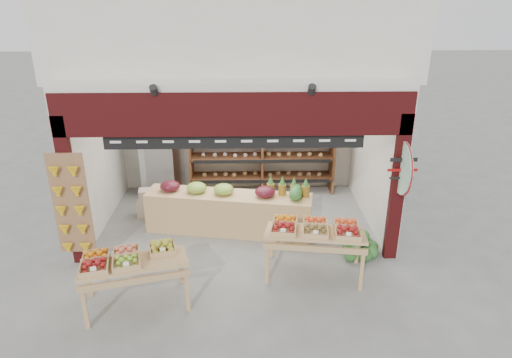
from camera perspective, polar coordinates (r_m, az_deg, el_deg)
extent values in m
plane|color=slate|center=(9.20, -2.35, -6.39)|extent=(60.00, 60.00, 0.00)
cube|color=beige|center=(10.76, -2.31, 6.58)|extent=(5.76, 0.18, 3.00)
cube|color=beige|center=(9.62, -19.34, 3.37)|extent=(0.18, 3.38, 3.00)
cube|color=beige|center=(9.51, 14.64, 3.72)|extent=(0.18, 3.38, 3.00)
cube|color=beige|center=(8.78, -2.62, 13.39)|extent=(5.76, 3.38, 0.12)
cube|color=beige|center=(9.77, -2.62, 21.02)|extent=(6.36, 4.60, 2.40)
cube|color=black|center=(7.24, -2.80, 8.15)|extent=(5.70, 0.14, 0.70)
cube|color=black|center=(8.21, -22.18, -1.57)|extent=(0.22, 0.14, 2.65)
cube|color=black|center=(8.09, 17.25, -1.23)|extent=(0.22, 0.14, 2.65)
cube|color=black|center=(7.39, -2.73, 4.82)|extent=(4.20, 0.05, 0.26)
cylinder|color=white|center=(7.39, -1.97, 6.84)|extent=(0.34, 0.05, 0.34)
cube|color=#8E6440|center=(8.20, -22.08, -2.94)|extent=(0.60, 0.04, 1.80)
cylinder|color=#B5E4C5|center=(7.86, 17.80, 1.35)|extent=(0.04, 0.90, 0.90)
cylinder|color=maroon|center=(7.84, 17.85, 1.29)|extent=(0.01, 0.92, 0.92)
cube|color=brown|center=(10.68, -8.13, 2.74)|extent=(0.05, 0.55, 1.76)
cube|color=brown|center=(10.61, 0.75, 2.84)|extent=(0.05, 0.55, 1.76)
cube|color=brown|center=(10.80, 9.53, 2.87)|extent=(0.05, 0.55, 1.76)
cube|color=brown|center=(10.79, 0.74, 0.36)|extent=(3.30, 0.55, 0.04)
cube|color=brown|center=(10.61, 0.75, 2.84)|extent=(3.30, 0.55, 0.04)
cube|color=brown|center=(10.46, 0.76, 5.39)|extent=(3.30, 0.55, 0.04)
cube|color=brown|center=(10.35, 0.78, 7.43)|extent=(3.30, 0.55, 0.04)
cone|color=brown|center=(10.35, -6.60, 8.08)|extent=(0.32, 0.32, 0.28)
cone|color=brown|center=(10.31, -2.92, 8.15)|extent=(0.32, 0.32, 0.28)
cone|color=brown|center=(10.32, 0.78, 8.18)|extent=(0.32, 0.32, 0.28)
cone|color=brown|center=(10.36, 4.46, 8.18)|extent=(0.32, 0.32, 0.28)
cone|color=brown|center=(10.45, 8.10, 8.14)|extent=(0.32, 0.32, 0.28)
cube|color=silver|center=(10.63, -11.71, 3.06)|extent=(0.92, 0.92, 1.99)
cube|color=beige|center=(9.97, -13.53, -3.60)|extent=(0.42, 0.34, 0.33)
cube|color=beige|center=(9.84, -13.40, -2.03)|extent=(0.38, 0.32, 0.27)
cube|color=#134A1B|center=(9.86, -10.37, -3.81)|extent=(0.40, 0.32, 0.27)
cube|color=beige|center=(10.22, -10.34, -2.88)|extent=(0.36, 0.30, 0.25)
cube|color=tan|center=(8.99, -3.43, -4.27)|extent=(3.28, 1.18, 0.80)
ellipsoid|color=#59141E|center=(9.07, -10.70, -0.87)|extent=(0.39, 0.36, 0.21)
ellipsoid|color=#8CB23F|center=(8.92, -7.44, -1.08)|extent=(0.39, 0.36, 0.21)
ellipsoid|color=#8CB23F|center=(8.79, -4.07, -1.30)|extent=(0.39, 0.36, 0.21)
ellipsoid|color=#59141E|center=(8.66, 1.14, -1.62)|extent=(0.39, 0.36, 0.21)
cylinder|color=olive|center=(8.77, 1.83, -1.24)|extent=(0.15, 0.15, 0.22)
cylinder|color=olive|center=(8.75, 3.28, -1.33)|extent=(0.15, 0.15, 0.22)
cylinder|color=olive|center=(8.73, 4.74, -1.42)|extent=(0.15, 0.15, 0.22)
cylinder|color=olive|center=(8.72, 6.21, -1.50)|extent=(0.15, 0.15, 0.22)
cube|color=tan|center=(7.07, -15.02, -10.08)|extent=(1.71, 1.22, 0.23)
cube|color=tan|center=(7.04, -20.57, -15.06)|extent=(0.07, 0.07, 0.63)
cube|color=tan|center=(7.00, -8.59, -13.89)|extent=(0.07, 0.07, 0.63)
cube|color=tan|center=(7.65, -20.24, -11.72)|extent=(0.07, 0.07, 0.63)
cube|color=tan|center=(7.62, -9.37, -10.64)|extent=(0.07, 0.07, 0.63)
cube|color=tan|center=(7.60, 7.39, -6.69)|extent=(1.74, 1.13, 0.24)
cube|color=tan|center=(7.50, 1.38, -10.74)|extent=(0.07, 0.07, 0.66)
cube|color=tan|center=(7.53, 13.05, -11.23)|extent=(0.07, 0.07, 0.66)
cube|color=tan|center=(8.17, 1.93, -7.72)|extent=(0.07, 0.07, 0.66)
cube|color=tan|center=(8.20, 12.55, -8.18)|extent=(0.07, 0.07, 0.66)
sphere|color=#1A4E1E|center=(8.41, 12.35, -8.93)|extent=(0.26, 0.26, 0.26)
sphere|color=#1A4E1E|center=(8.48, 14.20, -8.84)|extent=(0.26, 0.26, 0.26)
sphere|color=#1A4E1E|center=(8.64, 11.94, -7.98)|extent=(0.26, 0.26, 0.26)
sphere|color=#1A4E1E|center=(8.71, 13.74, -7.90)|extent=(0.26, 0.26, 0.26)
sphere|color=#1A4E1E|center=(8.44, 13.19, -7.04)|extent=(0.26, 0.26, 0.26)
sphere|color=#1A4E1E|center=(8.37, 13.43, -9.21)|extent=(0.26, 0.26, 0.26)
sphere|color=#1A4E1E|center=(8.50, 11.52, -8.47)|extent=(0.26, 0.26, 0.26)
sphere|color=#1A4E1E|center=(8.54, 12.03, -6.56)|extent=(0.26, 0.26, 0.26)
sphere|color=#1A4E1E|center=(8.63, 14.22, -8.25)|extent=(0.26, 0.26, 0.26)
sphere|color=#1A4E1E|center=(8.32, 11.71, -9.23)|extent=(0.26, 0.26, 0.26)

